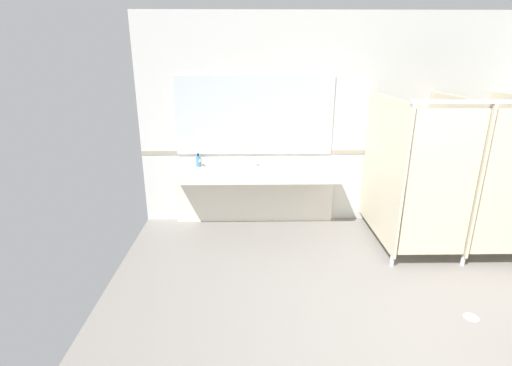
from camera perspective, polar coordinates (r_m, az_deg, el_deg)
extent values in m
cube|color=gray|center=(3.81, 24.44, -23.30)|extent=(6.11, 6.36, 0.10)
cube|color=silver|center=(5.73, 14.30, 8.81)|extent=(6.11, 0.12, 2.95)
cube|color=#9E937F|center=(5.75, 14.12, 4.51)|extent=(6.11, 0.01, 0.06)
cube|color=silver|center=(5.35, -0.18, 1.37)|extent=(2.32, 0.53, 0.14)
cube|color=silver|center=(5.71, -0.21, -2.19)|extent=(2.32, 0.08, 0.74)
cube|color=#ADADA8|center=(5.36, -8.48, 1.42)|extent=(0.42, 0.29, 0.11)
cylinder|color=silver|center=(5.53, -8.28, 3.08)|extent=(0.04, 0.04, 0.11)
cylinder|color=silver|center=(5.46, -8.37, 3.38)|extent=(0.03, 0.11, 0.03)
sphere|color=silver|center=(5.53, -7.53, 2.87)|extent=(0.04, 0.04, 0.04)
cube|color=#ADADA8|center=(5.32, -0.18, 1.48)|extent=(0.42, 0.29, 0.11)
cylinder|color=silver|center=(5.48, -0.21, 3.16)|extent=(0.04, 0.04, 0.11)
cylinder|color=silver|center=(5.42, -0.20, 3.46)|extent=(0.03, 0.11, 0.03)
sphere|color=silver|center=(5.50, 0.52, 2.94)|extent=(0.04, 0.04, 0.04)
cube|color=#ADADA8|center=(5.38, 8.09, 1.51)|extent=(0.42, 0.29, 0.11)
cylinder|color=silver|center=(5.55, 7.82, 3.16)|extent=(0.04, 0.04, 0.11)
cylinder|color=silver|center=(5.48, 7.93, 3.46)|extent=(0.03, 0.11, 0.03)
sphere|color=silver|center=(5.57, 8.51, 2.94)|extent=(0.04, 0.04, 0.04)
cube|color=silver|center=(5.44, -0.23, 9.99)|extent=(2.22, 0.02, 1.10)
cube|color=beige|center=(5.14, 18.31, 2.09)|extent=(0.03, 1.45, 1.80)
cylinder|color=silver|center=(4.92, 19.65, -10.94)|extent=(0.05, 0.05, 0.12)
cube|color=beige|center=(5.48, 26.77, 2.01)|extent=(0.03, 1.45, 1.80)
cylinder|color=silver|center=(5.28, 28.49, -10.14)|extent=(0.05, 0.05, 0.12)
cube|color=beige|center=(4.69, 25.91, -0.40)|extent=(0.77, 0.03, 1.70)
cube|color=#B7BABF|center=(4.73, 32.19, 10.24)|extent=(1.77, 0.04, 0.04)
cylinder|color=teal|center=(5.51, -8.61, 3.24)|extent=(0.07, 0.07, 0.15)
cylinder|color=black|center=(5.49, -8.66, 4.19)|extent=(0.03, 0.03, 0.04)
cylinder|color=white|center=(5.32, 8.29, 2.30)|extent=(0.07, 0.07, 0.08)
cylinder|color=#B7BABF|center=(4.40, 29.45, -17.06)|extent=(0.14, 0.14, 0.01)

